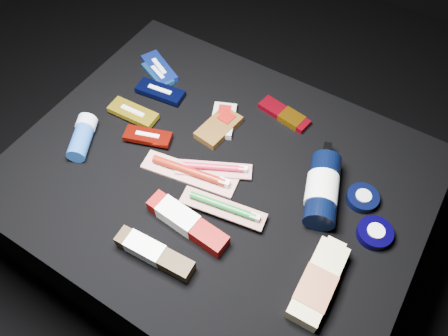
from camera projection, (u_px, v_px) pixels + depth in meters
The scene contains 20 objects.
ground at pixel (218, 242), 1.39m from camera, with size 3.00×3.00×0.00m, color black.
cloth_table at pixel (218, 212), 1.23m from camera, with size 0.98×0.78×0.40m, color black.
luna_bar_0 at pixel (159, 68), 1.26m from camera, with size 0.14×0.11×0.02m.
luna_bar_1 at pixel (158, 74), 1.24m from camera, with size 0.12×0.08×0.02m.
luna_bar_2 at pixel (160, 92), 1.20m from camera, with size 0.14×0.07×0.02m.
luna_bar_3 at pixel (133, 113), 1.15m from camera, with size 0.14×0.06×0.02m.
luna_bar_4 at pixel (148, 136), 1.10m from camera, with size 0.13×0.08×0.02m.
clif_bar_0 at pixel (220, 126), 1.13m from camera, with size 0.08×0.13×0.02m.
clif_bar_1 at pixel (223, 119), 1.15m from camera, with size 0.10×0.13×0.02m.
power_bar at pixel (287, 116), 1.15m from camera, with size 0.15×0.07×0.02m.
lotion_bottle at pixel (323, 189), 0.99m from camera, with size 0.12×0.23×0.07m.
cream_tin_upper at pixel (363, 198), 1.01m from camera, with size 0.07×0.07×0.02m.
cream_tin_lower at pixel (375, 233), 0.96m from camera, with size 0.08×0.08×0.02m.
bodywash_bottle at pixel (318, 284), 0.88m from camera, with size 0.07×0.20×0.04m.
deodorant_stick at pixel (82, 137), 1.09m from camera, with size 0.10×0.13×0.05m.
toothbrush_pack_0 at pixel (190, 173), 1.05m from camera, with size 0.24×0.10×0.03m.
toothbrush_pack_1 at pixel (215, 168), 1.05m from camera, with size 0.19×0.12×0.02m.
toothbrush_pack_2 at pixel (224, 208), 0.98m from camera, with size 0.20×0.08×0.02m.
toothpaste_carton_red at pixel (184, 221), 0.97m from camera, with size 0.20×0.06×0.04m.
toothpaste_carton_green at pixel (151, 252), 0.92m from camera, with size 0.18×0.05×0.03m.
Camera 1 is at (0.33, -0.49, 1.28)m, focal length 35.00 mm.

